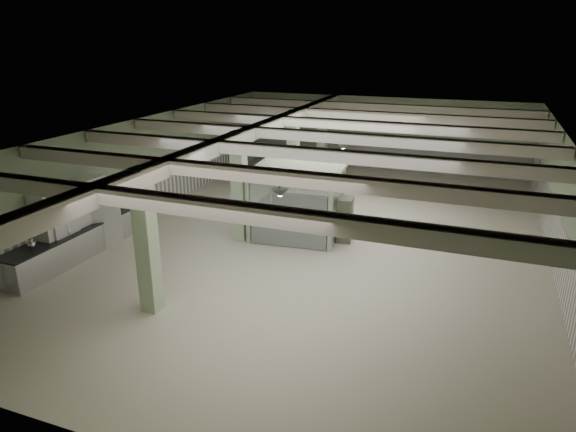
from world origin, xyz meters
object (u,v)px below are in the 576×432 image
(walkin_cooler, at_px, (73,219))
(filing_cabinet, at_px, (345,219))
(prep_counter, at_px, (78,242))
(guard_booth, at_px, (297,189))

(walkin_cooler, bearing_deg, filing_cabinet, 29.01)
(prep_counter, bearing_deg, guard_booth, 35.15)
(prep_counter, xyz_separation_m, guard_booth, (5.67, 3.99, 1.16))
(walkin_cooler, relative_size, guard_booth, 0.81)
(walkin_cooler, bearing_deg, prep_counter, -13.11)
(filing_cabinet, bearing_deg, walkin_cooler, -159.00)
(prep_counter, height_order, filing_cabinet, filing_cabinet)
(guard_booth, bearing_deg, filing_cabinet, -1.26)
(walkin_cooler, xyz_separation_m, filing_cabinet, (7.37, 4.09, -0.43))
(filing_cabinet, bearing_deg, guard_booth, 176.10)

